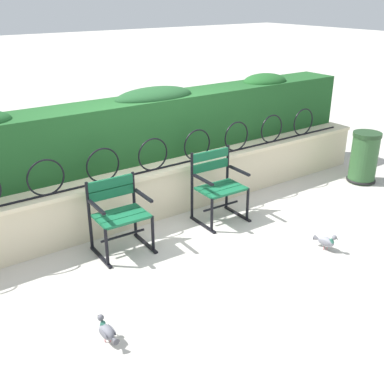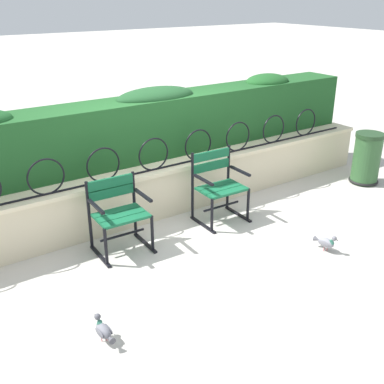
% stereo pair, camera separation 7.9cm
% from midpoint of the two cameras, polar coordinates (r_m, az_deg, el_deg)
% --- Properties ---
extents(ground_plane, '(60.00, 60.00, 0.00)m').
position_cam_midpoint_polar(ground_plane, '(5.66, 0.84, -5.38)').
color(ground_plane, '#BCB7AD').
extents(stone_wall, '(7.12, 0.41, 0.65)m').
position_cam_midpoint_polar(stone_wall, '(6.11, -3.42, 0.28)').
color(stone_wall, beige).
rests_on(stone_wall, ground).
extents(iron_arch_fence, '(6.58, 0.02, 0.42)m').
position_cam_midpoint_polar(iron_arch_fence, '(5.81, -4.17, 4.42)').
color(iron_arch_fence, black).
rests_on(iron_arch_fence, stone_wall).
extents(hedge_row, '(6.98, 0.60, 0.91)m').
position_cam_midpoint_polar(hedge_row, '(6.26, -5.74, 8.05)').
color(hedge_row, '#1E5123').
rests_on(hedge_row, stone_wall).
extents(park_chair_left, '(0.61, 0.54, 0.82)m').
position_cam_midpoint_polar(park_chair_left, '(5.26, -8.55, -2.41)').
color(park_chair_left, '#145B38').
rests_on(park_chair_left, ground).
extents(park_chair_right, '(0.61, 0.53, 0.90)m').
position_cam_midpoint_polar(park_chair_right, '(5.91, 3.58, 0.93)').
color(park_chair_right, '#145B38').
rests_on(park_chair_right, ground).
extents(pigeon_near_chairs, '(0.13, 0.29, 0.22)m').
position_cam_midpoint_polar(pigeon_near_chairs, '(5.52, 16.38, -5.87)').
color(pigeon_near_chairs, gray).
rests_on(pigeon_near_chairs, ground).
extents(pigeon_far_side, '(0.11, 0.29, 0.22)m').
position_cam_midpoint_polar(pigeon_far_side, '(4.12, -10.14, -16.27)').
color(pigeon_far_side, slate).
rests_on(pigeon_far_side, ground).
extents(trash_bin, '(0.44, 0.44, 0.78)m').
position_cam_midpoint_polar(trash_bin, '(7.58, 20.75, 3.73)').
color(trash_bin, '#2D562D').
rests_on(trash_bin, ground).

